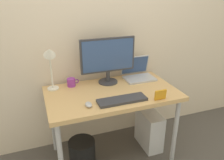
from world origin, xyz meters
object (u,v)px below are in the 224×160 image
computer_tower (149,129)px  mouse (89,105)px  wastebasket (82,154)px  desk_lamp (50,59)px  monitor (108,58)px  desk (112,98)px  coffee_mug (71,82)px  photo_frame (160,95)px  laptop (138,73)px  keyboard (122,100)px

computer_tower → mouse: bearing=-164.1°
wastebasket → desk_lamp: bearing=123.9°
monitor → computer_tower: (0.41, -0.21, -0.81)m
desk → wastebasket: (-0.34, -0.06, -0.53)m
coffee_mug → photo_frame: 0.89m
coffee_mug → computer_tower: 1.01m
desk → mouse: (-0.28, -0.20, 0.09)m
desk_lamp → photo_frame: bearing=-31.0°
laptop → keyboard: (-0.37, -0.45, -0.05)m
photo_frame → coffee_mug: bearing=140.8°
laptop → photo_frame: bearing=-94.0°
monitor → laptop: size_ratio=1.76×
desk_lamp → mouse: size_ratio=4.98×
laptop → desk: bearing=-148.4°
desk → mouse: size_ratio=13.85×
keyboard → coffee_mug: size_ratio=3.71×
computer_tower → wastebasket: computer_tower is taller
photo_frame → wastebasket: (-0.68, 0.24, -0.65)m
desk → desk_lamp: bearing=157.1°
coffee_mug → photo_frame: bearing=-39.2°
monitor → computer_tower: bearing=-27.8°
desk → monitor: bearing=80.6°
mouse → photo_frame: photo_frame is taller
desk_lamp → wastebasket: desk_lamp is taller
keyboard → photo_frame: bearing=-15.2°
computer_tower → wastebasket: 0.78m
keyboard → computer_tower: (0.43, 0.22, -0.56)m
desk_lamp → computer_tower: 1.31m
keyboard → mouse: mouse is taller
coffee_mug → monitor: bearing=-5.8°
keyboard → wastebasket: bearing=156.4°
laptop → coffee_mug: bearing=178.3°
laptop → computer_tower: size_ratio=0.76×
monitor → keyboard: 0.50m
keyboard → mouse: (-0.30, 0.01, 0.01)m
monitor → computer_tower: monitor is taller
mouse → photo_frame: size_ratio=0.82×
laptop → desk_lamp: (-0.91, -0.02, 0.26)m
desk_lamp → wastebasket: 0.98m
laptop → computer_tower: bearing=-75.5°
monitor → wastebasket: 0.99m
keyboard → photo_frame: photo_frame is taller
coffee_mug → wastebasket: coffee_mug is taller
laptop → desk_lamp: size_ratio=0.71×
mouse → coffee_mug: size_ratio=0.76×
desk_lamp → monitor: bearing=-0.1°
photo_frame → laptop: bearing=86.0°
monitor → coffee_mug: (-0.38, 0.04, -0.23)m
monitor → laptop: monitor is taller
desk → monitor: size_ratio=2.21×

